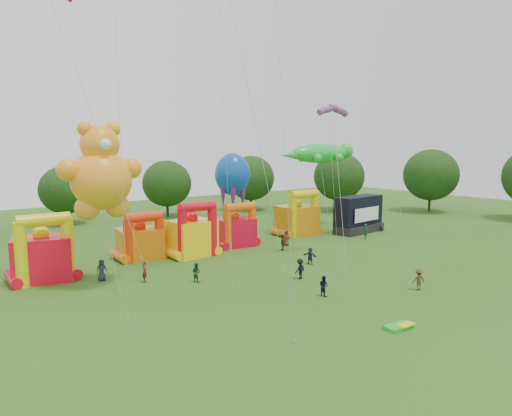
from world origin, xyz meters
TOP-DOWN VIEW (x-y plane):
  - ground at (0.00, 0.00)m, footprint 160.00×160.00m
  - tree_ring at (-1.15, 0.60)m, footprint 121.13×123.21m
  - bouncy_castle_0 at (-17.21, 26.30)m, footprint 5.63×4.91m
  - bouncy_castle_1 at (-7.07, 29.00)m, footprint 4.81×4.03m
  - bouncy_castle_2 at (-1.94, 26.81)m, footprint 5.02×4.20m
  - bouncy_castle_3 at (4.44, 28.18)m, footprint 4.92×4.14m
  - bouncy_castle_4 at (15.24, 29.13)m, footprint 5.21×4.26m
  - stage_trailer at (23.45, 25.70)m, footprint 8.21×3.84m
  - teddy_bear_kite at (-13.32, 21.12)m, footprint 6.99×5.46m
  - gecko_kite at (19.96, 29.26)m, footprint 13.71×7.99m
  - octopus_kite at (5.37, 30.20)m, footprint 7.64×10.06m
  - parafoil_kites at (-4.73, 17.42)m, footprint 30.66×13.73m
  - diamond_kites at (-1.86, 13.60)m, footprint 28.41×18.52m
  - folded_kite_bundle at (-0.49, 0.84)m, footprint 2.03×1.15m
  - spectator_0 at (-13.04, 23.23)m, footprint 0.97×0.65m
  - spectator_1 at (-10.07, 20.56)m, footprint 0.68×0.81m
  - spectator_2 at (-6.33, 18.00)m, footprint 0.88×0.99m
  - spectator_3 at (1.69, 13.25)m, footprint 1.31×0.91m
  - spectator_4 at (7.64, 23.06)m, footprint 1.18×0.99m
  - spectator_5 at (5.97, 16.58)m, footprint 1.04×1.67m
  - spectator_6 at (9.62, 24.74)m, footprint 1.04×0.80m
  - spectator_7 at (20.63, 21.89)m, footprint 0.85×0.82m
  - spectator_8 at (0.10, 8.57)m, footprint 0.66×0.83m
  - spectator_9 at (7.60, 5.03)m, footprint 1.33×1.03m

SIDE VIEW (x-z plane):
  - ground at x=0.00m, z-range 0.00..0.00m
  - folded_kite_bundle at x=-0.49m, z-range -0.02..0.29m
  - spectator_8 at x=0.10m, z-range 0.00..1.67m
  - spectator_2 at x=-6.33m, z-range 0.00..1.70m
  - spectator_5 at x=5.97m, z-range 0.00..1.72m
  - spectator_9 at x=7.60m, z-range 0.00..1.81m
  - spectator_3 at x=1.69m, z-range 0.00..1.86m
  - spectator_4 at x=7.64m, z-range 0.00..1.89m
  - spectator_1 at x=-10.07m, z-range 0.00..1.90m
  - spectator_6 at x=9.62m, z-range 0.00..1.90m
  - spectator_0 at x=-13.04m, z-range 0.00..1.96m
  - spectator_7 at x=20.63m, z-range 0.00..1.96m
  - bouncy_castle_1 at x=-7.07m, z-range -0.59..4.53m
  - bouncy_castle_3 at x=4.44m, z-range -0.62..4.75m
  - bouncy_castle_2 at x=-1.94m, z-range -0.72..5.38m
  - bouncy_castle_4 at x=15.24m, z-range -0.74..5.46m
  - bouncy_castle_0 at x=-17.21m, z-range -0.74..5.47m
  - stage_trailer at x=23.45m, z-range -0.09..5.02m
  - octopus_kite at x=5.37m, z-range -1.03..10.16m
  - tree_ring at x=-1.15m, z-range 0.22..12.30m
  - gecko_kite at x=19.96m, z-range 1.04..13.52m
  - teddy_bear_kite at x=-13.32m, z-range 2.31..16.36m
  - parafoil_kites at x=-4.73m, z-range -3.65..25.88m
  - diamond_kites at x=-1.86m, z-range -3.23..36.00m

